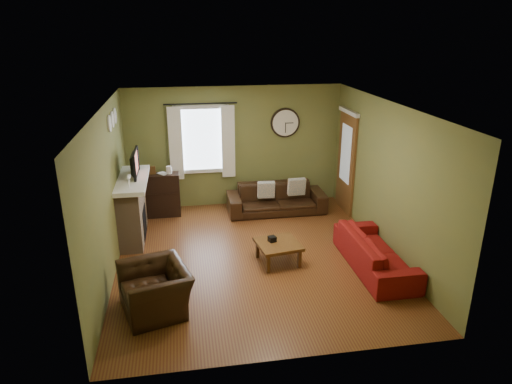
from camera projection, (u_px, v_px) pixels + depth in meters
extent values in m
cube|color=brown|center=(254.00, 257.00, 7.88)|extent=(4.60, 5.20, 0.00)
cube|color=white|center=(254.00, 106.00, 6.99)|extent=(4.60, 5.20, 0.00)
cube|color=olive|center=(108.00, 194.00, 7.08)|extent=(0.00, 5.20, 2.60)
cube|color=olive|center=(387.00, 179.00, 7.79)|extent=(0.00, 5.20, 2.60)
cube|color=olive|center=(235.00, 147.00, 9.85)|extent=(4.60, 0.00, 2.60)
cube|color=olive|center=(292.00, 263.00, 5.03)|extent=(4.60, 0.00, 2.60)
cube|color=tan|center=(132.00, 210.00, 8.43)|extent=(0.40, 1.40, 1.10)
cube|color=black|center=(144.00, 222.00, 8.55)|extent=(0.04, 0.60, 0.55)
cube|color=white|center=(131.00, 180.00, 8.24)|extent=(0.58, 1.60, 0.08)
imported|color=black|center=(132.00, 166.00, 8.30)|extent=(0.08, 0.60, 0.35)
cube|color=#994C3F|center=(136.00, 163.00, 8.30)|extent=(0.02, 0.62, 0.36)
cylinder|color=white|center=(110.00, 124.00, 7.50)|extent=(0.28, 0.28, 0.03)
cylinder|color=white|center=(112.00, 119.00, 7.82)|extent=(0.28, 0.28, 0.03)
cylinder|color=white|center=(115.00, 116.00, 8.15)|extent=(0.28, 0.28, 0.03)
cylinder|color=black|center=(201.00, 104.00, 9.29)|extent=(0.03, 0.03, 1.50)
cube|color=white|center=(176.00, 144.00, 9.49)|extent=(0.28, 0.04, 1.55)
cube|color=white|center=(228.00, 142.00, 9.66)|extent=(0.28, 0.04, 1.55)
cube|color=brown|center=(346.00, 163.00, 9.59)|extent=(0.05, 0.90, 2.10)
imported|color=#543315|center=(160.00, 173.00, 9.24)|extent=(0.26, 0.27, 0.02)
imported|color=black|center=(276.00, 199.00, 9.71)|extent=(2.06, 0.81, 0.60)
cube|color=#A8A69E|center=(266.00, 190.00, 9.50)|extent=(0.36, 0.13, 0.36)
cube|color=#A8A69E|center=(297.00, 187.00, 9.67)|extent=(0.37, 0.12, 0.37)
imported|color=maroon|center=(375.00, 252.00, 7.45)|extent=(0.77, 1.96, 0.57)
imported|color=black|center=(155.00, 289.00, 6.32)|extent=(1.12, 1.20, 0.65)
cube|color=black|center=(272.00, 239.00, 7.63)|extent=(0.15, 0.15, 0.09)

